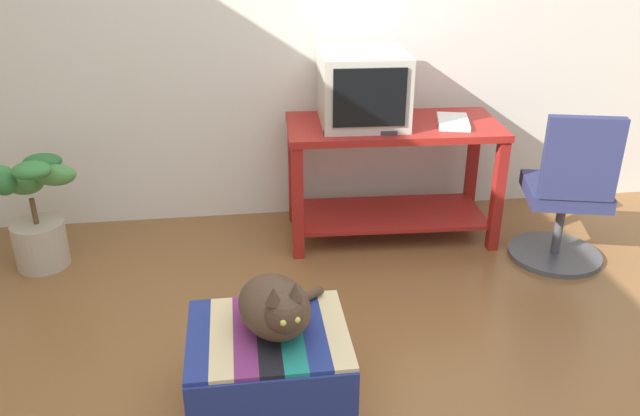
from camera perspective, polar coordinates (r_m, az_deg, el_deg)
back_wall at (r=4.00m, az=-1.96°, el=17.21°), size 8.00×0.10×2.60m
desk at (r=3.85m, az=6.31°, el=4.11°), size 1.24×0.62×0.71m
tv_monitor at (r=3.73m, az=3.74°, el=10.42°), size 0.50×0.55×0.40m
keyboard at (r=3.61m, az=3.49°, el=6.90°), size 0.42×0.20×0.02m
book at (r=3.81m, az=11.57°, el=7.41°), size 0.24×0.32×0.03m
ottoman_with_blanket at (r=2.63m, az=-4.45°, el=-14.00°), size 0.61×0.53×0.36m
cat at (r=2.47m, az=-3.85°, el=-8.64°), size 0.39×0.44×0.27m
potted_plant at (r=3.87m, az=-23.60°, el=-0.55°), size 0.45×0.42×0.66m
office_chair at (r=3.79m, az=20.78°, el=0.72°), size 0.52×0.52×0.89m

